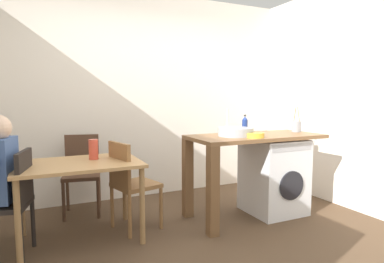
% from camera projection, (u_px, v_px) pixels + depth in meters
% --- Properties ---
extents(ground_plane, '(5.46, 5.46, 0.00)m').
position_uv_depth(ground_plane, '(197.00, 246.00, 2.97)').
color(ground_plane, '#4C3826').
extents(wall_back, '(4.60, 0.10, 2.70)m').
position_uv_depth(wall_back, '(140.00, 96.00, 4.40)').
color(wall_back, silver).
rests_on(wall_back, ground_plane).
extents(wall_counter_side, '(0.10, 3.80, 2.70)m').
position_uv_depth(wall_counter_side, '(367.00, 96.00, 3.74)').
color(wall_counter_side, silver).
rests_on(wall_counter_side, ground_plane).
extents(dining_table, '(1.10, 0.76, 0.74)m').
position_uv_depth(dining_table, '(79.00, 173.00, 3.04)').
color(dining_table, tan).
rests_on(dining_table, ground_plane).
extents(chair_person_seat, '(0.48, 0.48, 0.90)m').
position_uv_depth(chair_person_seat, '(12.00, 198.00, 2.72)').
color(chair_person_seat, black).
rests_on(chair_person_seat, ground_plane).
extents(chair_opposite, '(0.49, 0.49, 0.90)m').
position_uv_depth(chair_opposite, '(129.00, 181.00, 3.29)').
color(chair_opposite, olive).
rests_on(chair_opposite, ground_plane).
extents(chair_spare_by_wall, '(0.47, 0.47, 0.90)m').
position_uv_depth(chair_spare_by_wall, '(82.00, 169.00, 3.80)').
color(chair_spare_by_wall, '#4C3323').
rests_on(chair_spare_by_wall, ground_plane).
extents(kitchen_counter, '(1.50, 0.68, 0.92)m').
position_uv_depth(kitchen_counter, '(239.00, 150.00, 3.59)').
color(kitchen_counter, brown).
rests_on(kitchen_counter, ground_plane).
extents(washing_machine, '(0.60, 0.61, 0.86)m').
position_uv_depth(washing_machine, '(273.00, 176.00, 3.82)').
color(washing_machine, silver).
rests_on(washing_machine, ground_plane).
extents(sink_basin, '(0.38, 0.38, 0.09)m').
position_uv_depth(sink_basin, '(236.00, 132.00, 3.54)').
color(sink_basin, '#9EA0A5').
rests_on(sink_basin, kitchen_counter).
extents(tap, '(0.02, 0.02, 0.28)m').
position_uv_depth(tap, '(227.00, 122.00, 3.69)').
color(tap, '#B2B2B7').
rests_on(tap, kitchen_counter).
extents(bottle_tall_green, '(0.07, 0.07, 0.21)m').
position_uv_depth(bottle_tall_green, '(245.00, 124.00, 3.90)').
color(bottle_tall_green, navy).
rests_on(bottle_tall_green, kitchen_counter).
extents(mixing_bowl, '(0.19, 0.19, 0.05)m').
position_uv_depth(mixing_bowl, '(255.00, 135.00, 3.41)').
color(mixing_bowl, gold).
rests_on(mixing_bowl, kitchen_counter).
extents(utensil_crock, '(0.11, 0.11, 0.30)m').
position_uv_depth(utensil_crock, '(296.00, 126.00, 3.96)').
color(utensil_crock, gray).
rests_on(utensil_crock, kitchen_counter).
extents(vase, '(0.09, 0.09, 0.19)m').
position_uv_depth(vase, '(93.00, 149.00, 3.17)').
color(vase, '#D84C38').
rests_on(vase, dining_table).
extents(scissors, '(0.15, 0.06, 0.01)m').
position_uv_depth(scissors, '(257.00, 136.00, 3.55)').
color(scissors, '#B2B2B7').
rests_on(scissors, kitchen_counter).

